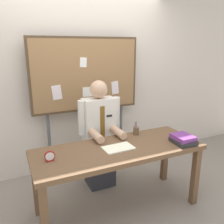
{
  "coord_description": "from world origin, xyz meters",
  "views": [
    {
      "loc": [
        -1.02,
        -2.06,
        1.8
      ],
      "look_at": [
        0.0,
        0.17,
        1.11
      ],
      "focal_mm": 37.58,
      "sensor_mm": 36.0,
      "label": 1
    }
  ],
  "objects_px": {
    "bulletin_board": "(86,77)",
    "pen_holder": "(136,131)",
    "book_stack": "(183,139)",
    "desk": "(118,155)",
    "open_notebook": "(118,148)",
    "desk_clock": "(50,156)",
    "person": "(100,139)"
  },
  "relations": [
    {
      "from": "desk",
      "to": "open_notebook",
      "type": "distance_m",
      "value": 0.1
    },
    {
      "from": "person",
      "to": "book_stack",
      "type": "relative_size",
      "value": 5.24
    },
    {
      "from": "desk",
      "to": "person",
      "type": "distance_m",
      "value": 0.55
    },
    {
      "from": "desk",
      "to": "open_notebook",
      "type": "height_order",
      "value": "open_notebook"
    },
    {
      "from": "person",
      "to": "book_stack",
      "type": "height_order",
      "value": "person"
    },
    {
      "from": "pen_holder",
      "to": "book_stack",
      "type": "bearing_deg",
      "value": -52.96
    },
    {
      "from": "person",
      "to": "bulletin_board",
      "type": "bearing_deg",
      "value": 90.01
    },
    {
      "from": "desk",
      "to": "desk_clock",
      "type": "xyz_separation_m",
      "value": [
        -0.72,
        0.0,
        0.14
      ]
    },
    {
      "from": "bulletin_board",
      "to": "pen_holder",
      "type": "height_order",
      "value": "bulletin_board"
    },
    {
      "from": "person",
      "to": "bulletin_board",
      "type": "xyz_separation_m",
      "value": [
        -0.0,
        0.46,
        0.74
      ]
    },
    {
      "from": "open_notebook",
      "to": "person",
      "type": "bearing_deg",
      "value": 88.77
    },
    {
      "from": "book_stack",
      "to": "open_notebook",
      "type": "bearing_deg",
      "value": 166.19
    },
    {
      "from": "pen_holder",
      "to": "desk",
      "type": "bearing_deg",
      "value": -145.01
    },
    {
      "from": "bulletin_board",
      "to": "desk_clock",
      "type": "relative_size",
      "value": 19.21
    },
    {
      "from": "bulletin_board",
      "to": "desk",
      "type": "bearing_deg",
      "value": -90.0
    },
    {
      "from": "book_stack",
      "to": "open_notebook",
      "type": "relative_size",
      "value": 0.83
    },
    {
      "from": "desk",
      "to": "open_notebook",
      "type": "bearing_deg",
      "value": -121.21
    },
    {
      "from": "desk_clock",
      "to": "open_notebook",
      "type": "bearing_deg",
      "value": -1.7
    },
    {
      "from": "desk",
      "to": "pen_holder",
      "type": "relative_size",
      "value": 11.32
    },
    {
      "from": "open_notebook",
      "to": "desk_clock",
      "type": "bearing_deg",
      "value": 178.3
    },
    {
      "from": "book_stack",
      "to": "open_notebook",
      "type": "height_order",
      "value": "book_stack"
    },
    {
      "from": "book_stack",
      "to": "pen_holder",
      "type": "distance_m",
      "value": 0.56
    },
    {
      "from": "desk_clock",
      "to": "pen_holder",
      "type": "distance_m",
      "value": 1.11
    },
    {
      "from": "bulletin_board",
      "to": "pen_holder",
      "type": "bearing_deg",
      "value": -64.4
    },
    {
      "from": "desk_clock",
      "to": "pen_holder",
      "type": "relative_size",
      "value": 0.62
    },
    {
      "from": "desk",
      "to": "bulletin_board",
      "type": "distance_m",
      "value": 1.25
    },
    {
      "from": "book_stack",
      "to": "desk_clock",
      "type": "distance_m",
      "value": 1.43
    },
    {
      "from": "bulletin_board",
      "to": "pen_holder",
      "type": "relative_size",
      "value": 11.99
    },
    {
      "from": "book_stack",
      "to": "desk",
      "type": "bearing_deg",
      "value": 164.43
    },
    {
      "from": "person",
      "to": "pen_holder",
      "type": "distance_m",
      "value": 0.49
    },
    {
      "from": "person",
      "to": "book_stack",
      "type": "distance_m",
      "value": 1.03
    },
    {
      "from": "person",
      "to": "desk_clock",
      "type": "relative_size",
      "value": 14.02
    }
  ]
}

